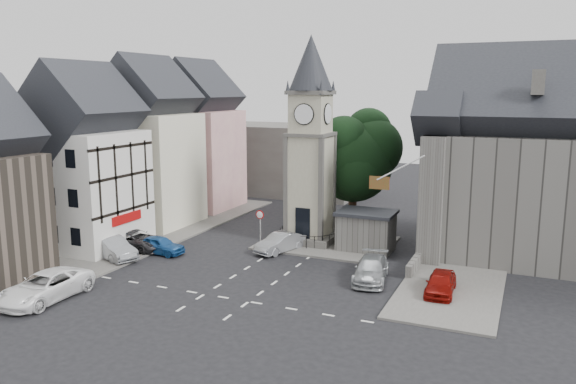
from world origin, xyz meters
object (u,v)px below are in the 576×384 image
at_px(stone_shelter, 366,231).
at_px(car_west_blue, 160,245).
at_px(clock_tower, 310,142).
at_px(car_east_red, 441,283).
at_px(pedestrian, 453,247).

relative_size(stone_shelter, car_west_blue, 1.09).
height_order(clock_tower, car_east_red, clock_tower).
bearing_deg(pedestrian, car_west_blue, -23.18).
height_order(stone_shelter, car_east_red, stone_shelter).
distance_m(stone_shelter, car_east_red, 9.93).
bearing_deg(pedestrian, clock_tower, -44.17).
bearing_deg(car_west_blue, car_east_red, -88.44).
height_order(clock_tower, car_west_blue, clock_tower).
distance_m(car_west_blue, car_east_red, 20.61).
height_order(stone_shelter, pedestrian, stone_shelter).
height_order(stone_shelter, car_west_blue, stone_shelter).
bearing_deg(stone_shelter, car_west_blue, -153.10).
bearing_deg(clock_tower, car_west_blue, -140.36).
bearing_deg(car_west_blue, stone_shelter, -60.93).
xyz_separation_m(clock_tower, car_west_blue, (-9.11, -7.55, -7.45)).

